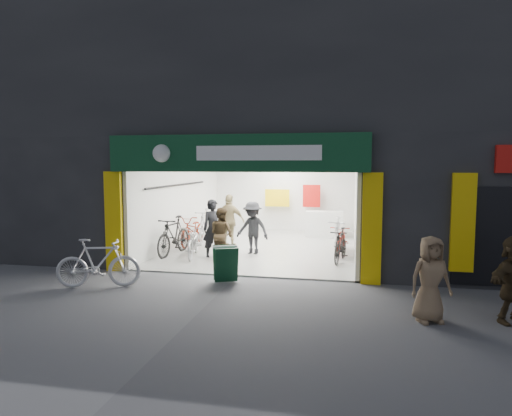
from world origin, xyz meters
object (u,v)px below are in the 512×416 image
(bike_right_front, at_px, (340,246))
(parked_bike, at_px, (98,263))
(sandwich_board, at_px, (225,263))
(bike_left_front, at_px, (194,241))
(pedestrian_near, at_px, (430,279))

(bike_right_front, height_order, parked_bike, parked_bike)
(parked_bike, relative_size, sandwich_board, 2.22)
(bike_left_front, height_order, parked_bike, parked_bike)
(pedestrian_near, bearing_deg, bike_right_front, 90.57)
(bike_right_front, relative_size, pedestrian_near, 1.05)
(bike_left_front, xyz_separation_m, parked_bike, (-1.00, -3.58, 0.07))
(parked_bike, xyz_separation_m, pedestrian_near, (6.97, -0.84, 0.21))
(pedestrian_near, relative_size, sandwich_board, 1.83)
(bike_right_front, bearing_deg, parked_bike, -135.09)
(pedestrian_near, distance_m, sandwich_board, 4.68)
(bike_left_front, relative_size, parked_bike, 1.00)
(bike_right_front, xyz_separation_m, sandwich_board, (-2.61, -2.74, -0.02))
(sandwich_board, bearing_deg, pedestrian_near, -47.88)
(bike_right_front, distance_m, parked_bike, 6.51)
(bike_left_front, height_order, pedestrian_near, pedestrian_near)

